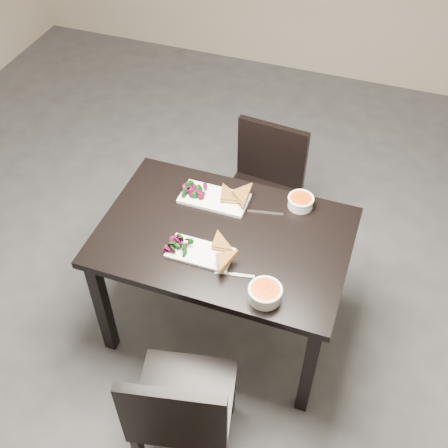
% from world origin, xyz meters
% --- Properties ---
extents(ground, '(5.00, 5.00, 0.00)m').
position_xyz_m(ground, '(0.00, 0.00, 0.00)').
color(ground, '#47474C').
rests_on(ground, ground).
extents(table, '(1.20, 0.80, 0.75)m').
position_xyz_m(table, '(0.37, -0.35, 0.65)').
color(table, black).
rests_on(table, ground).
extents(chair_near, '(0.50, 0.50, 0.85)m').
position_xyz_m(chair_near, '(0.45, -1.13, 0.48)').
color(chair_near, black).
rests_on(chair_near, ground).
extents(chair_far, '(0.46, 0.46, 0.85)m').
position_xyz_m(chair_far, '(0.37, 0.32, 0.48)').
color(chair_far, black).
rests_on(chair_far, ground).
extents(plate_near, '(0.30, 0.15, 0.02)m').
position_xyz_m(plate_near, '(0.30, -0.51, 0.76)').
color(plate_near, white).
rests_on(plate_near, table).
extents(sandwich_near, '(0.16, 0.12, 0.05)m').
position_xyz_m(sandwich_near, '(0.37, -0.49, 0.79)').
color(sandwich_near, '#AC6E24').
rests_on(sandwich_near, plate_near).
extents(salad_near, '(0.09, 0.08, 0.04)m').
position_xyz_m(salad_near, '(0.20, -0.51, 0.79)').
color(salad_near, black).
rests_on(salad_near, plate_near).
extents(soup_bowl_near, '(0.15, 0.15, 0.07)m').
position_xyz_m(soup_bowl_near, '(0.66, -0.65, 0.79)').
color(soup_bowl_near, white).
rests_on(soup_bowl_near, table).
extents(cutlery_near, '(0.18, 0.05, 0.00)m').
position_xyz_m(cutlery_near, '(0.49, -0.57, 0.75)').
color(cutlery_near, silver).
rests_on(cutlery_near, table).
extents(plate_far, '(0.34, 0.17, 0.02)m').
position_xyz_m(plate_far, '(0.24, -0.14, 0.76)').
color(plate_far, white).
rests_on(plate_far, table).
extents(sandwich_far, '(0.20, 0.17, 0.06)m').
position_xyz_m(sandwich_far, '(0.30, -0.16, 0.80)').
color(sandwich_far, '#AC6E24').
rests_on(sandwich_far, plate_far).
extents(salad_far, '(0.11, 0.10, 0.05)m').
position_xyz_m(salad_far, '(0.14, -0.14, 0.79)').
color(salad_far, black).
rests_on(salad_far, plate_far).
extents(soup_bowl_far, '(0.13, 0.13, 0.06)m').
position_xyz_m(soup_bowl_far, '(0.66, -0.04, 0.78)').
color(soup_bowl_far, white).
rests_on(soup_bowl_far, table).
extents(cutlery_far, '(0.18, 0.05, 0.00)m').
position_xyz_m(cutlery_far, '(0.51, -0.15, 0.75)').
color(cutlery_far, silver).
rests_on(cutlery_far, table).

